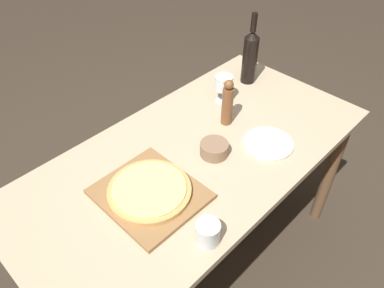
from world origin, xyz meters
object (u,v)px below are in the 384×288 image
object	(u,v)px
pepper_mill	(227,103)
wine_glass	(224,84)
wine_bottle	(250,56)
small_bowl	(214,149)
pizza	(149,190)

from	to	relation	value
pepper_mill	wine_glass	size ratio (longest dim) A/B	1.63
wine_bottle	small_bowl	xyz separation A→B (m)	(0.24, -0.52, -0.11)
small_bowl	pizza	bearing A→B (deg)	-93.38
pepper_mill	small_bowl	world-z (taller)	pepper_mill
wine_bottle	pizza	bearing A→B (deg)	-75.39
pizza	wine_bottle	xyz separation A→B (m)	(-0.22, 0.85, 0.11)
pizza	pepper_mill	distance (m)	0.52
wine_bottle	pepper_mill	world-z (taller)	wine_bottle
small_bowl	wine_glass	bearing A→B (deg)	125.44
wine_bottle	wine_glass	world-z (taller)	wine_bottle
wine_bottle	pepper_mill	xyz separation A→B (m)	(0.14, -0.33, -0.04)
pizza	pepper_mill	bearing A→B (deg)	98.65
pizza	small_bowl	world-z (taller)	small_bowl
pizza	wine_glass	world-z (taller)	wine_glass
wine_glass	small_bowl	size ratio (longest dim) A/B	1.17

